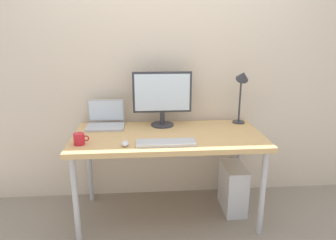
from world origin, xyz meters
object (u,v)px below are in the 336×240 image
Objects in this scene: monitor at (162,96)px; desk_lamp at (242,84)px; desk at (168,141)px; mouse at (125,144)px; coffee_mug at (79,139)px; computer_tower at (233,188)px; keyboard at (166,143)px; laptop at (106,120)px.

desk_lamp is (0.70, 0.00, 0.09)m from monitor.
desk is 3.07× the size of desk_lamp.
coffee_mug reaches higher than mouse.
coffee_mug is 1.41m from computer_tower.
desk_lamp is 0.91m from keyboard.
laptop is (-0.53, 0.26, 0.12)m from desk.
desk_lamp reaches higher than computer_tower.
laptop is at bearing 179.31° from desk_lamp.
desk_lamp is 1.16m from mouse.
monitor is 0.62m from mouse.
mouse is at bearing -154.52° from desk_lamp.
monitor is at bearing 57.58° from mouse.
mouse is at bearing -162.37° from computer_tower.
laptop is 1.28m from computer_tower.
desk is 17.04× the size of mouse.
monitor is 1.59× the size of laptop.
desk reaches higher than computer_tower.
keyboard is 0.88m from computer_tower.
monitor reaches higher than coffee_mug.
keyboard is at bearing -98.25° from desk.
desk is at bearing -174.51° from computer_tower.
desk_lamp reaches higher than mouse.
keyboard is 1.05× the size of computer_tower.
desk_lamp is 1.19× the size of computer_tower.
laptop is 0.46m from coffee_mug.
mouse is (-0.33, -0.24, 0.08)m from desk.
desk_lamp is at bearing 19.83° from desk.
computer_tower is at bearing -16.50° from monitor.
desk is at bearing 15.32° from coffee_mug.
laptop reaches higher than keyboard.
computer_tower is (0.62, 0.29, -0.55)m from keyboard.
laptop is at bearing 154.17° from desk.
mouse is at bearing -144.70° from desk.
monitor is 4.40× the size of coffee_mug.
keyboard is at bearing -155.08° from computer_tower.
laptop is 0.64× the size of desk_lamp.
mouse is 0.34m from coffee_mug.
desk_lamp is at bearing -0.69° from laptop.
keyboard is at bearing -44.62° from laptop.
desk is 0.82m from desk_lamp.
computer_tower is (1.11, -0.20, -0.60)m from laptop.
laptop is at bearing 178.21° from monitor.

